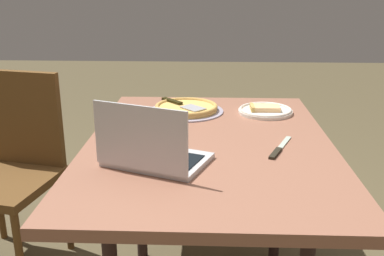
# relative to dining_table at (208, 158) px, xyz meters

# --- Properties ---
(dining_table) EXTENTS (1.30, 0.92, 0.74)m
(dining_table) POSITION_rel_dining_table_xyz_m (0.00, 0.00, 0.00)
(dining_table) COLOR #905C46
(dining_table) RESTS_ON ground_plane
(laptop) EXTENTS (0.33, 0.38, 0.22)m
(laptop) POSITION_rel_dining_table_xyz_m (-0.25, 0.18, 0.12)
(laptop) COLOR silver
(laptop) RESTS_ON dining_table
(pizza_plate) EXTENTS (0.25, 0.25, 0.04)m
(pizza_plate) POSITION_rel_dining_table_xyz_m (0.38, -0.25, 0.08)
(pizza_plate) COLOR silver
(pizza_plate) RESTS_ON dining_table
(pizza_tray) EXTENTS (0.34, 0.34, 0.04)m
(pizza_tray) POSITION_rel_dining_table_xyz_m (0.39, 0.11, 0.09)
(pizza_tray) COLOR #9993A6
(pizza_tray) RESTS_ON dining_table
(table_knife) EXTENTS (0.24, 0.11, 0.01)m
(table_knife) POSITION_rel_dining_table_xyz_m (-0.09, -0.25, 0.07)
(table_knife) COLOR #B7C7B5
(table_knife) RESTS_ON dining_table
(chair_near) EXTENTS (0.52, 0.52, 0.92)m
(chair_near) POSITION_rel_dining_table_xyz_m (0.32, 0.93, -0.16)
(chair_near) COLOR brown
(chair_near) RESTS_ON ground_plane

